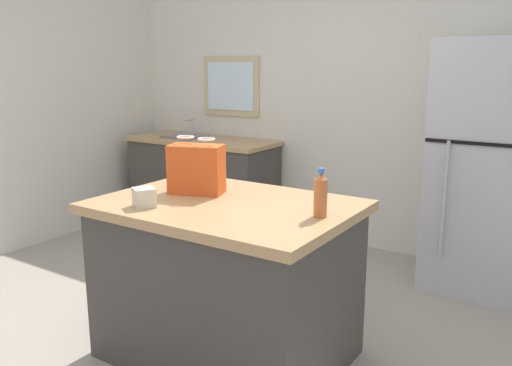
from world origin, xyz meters
name	(u,v)px	position (x,y,z in m)	size (l,w,h in m)	color
ground	(196,350)	(0.00, 0.00, 0.00)	(6.03, 6.03, 0.00)	#9E9384
back_wall	(355,109)	(-0.02, 2.32, 1.25)	(5.02, 0.13, 2.50)	silver
kitchen_island	(227,280)	(0.18, 0.07, 0.46)	(1.38, 0.99, 0.92)	#423D38
refrigerator	(489,168)	(1.20, 1.90, 0.92)	(0.77, 0.72, 1.83)	#B7B7BC
sink_counter	(202,182)	(-1.51, 1.95, 0.47)	(1.56, 0.62, 1.10)	#423D38
shopping_bag	(196,169)	(-0.08, 0.15, 1.06)	(0.34, 0.26, 0.33)	#DB511E
small_box	(144,197)	(-0.12, -0.24, 0.97)	(0.11, 0.11, 0.10)	beige
bottle	(321,195)	(0.74, 0.10, 1.03)	(0.07, 0.07, 0.24)	#C66633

